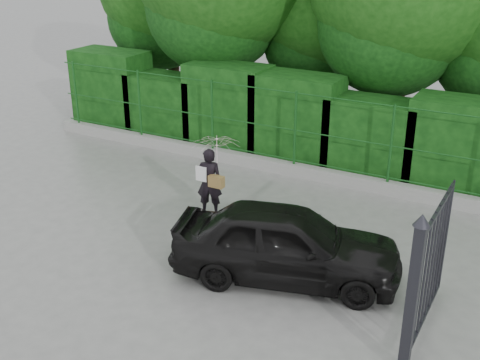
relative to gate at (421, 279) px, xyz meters
The scene contains 7 objects.
ground 4.81m from the gate, behind, with size 80.00×80.00×0.00m, color gray.
kerb 7.04m from the gate, 131.36° to the left, with size 14.00×0.25×0.30m, color #9E9E99.
fence 6.82m from the gate, 129.97° to the left, with size 14.13×0.06×1.80m.
hedge 7.75m from the gate, 126.53° to the left, with size 14.20×1.20×2.29m.
gate is the anchor object (origin of this frame).
woman 5.33m from the gate, 152.75° to the left, with size 0.98×1.00×1.73m.
car 2.63m from the gate, 159.10° to the left, with size 1.55×3.86×1.31m, color black.
Camera 1 is at (5.83, -8.00, 5.54)m, focal length 45.00 mm.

